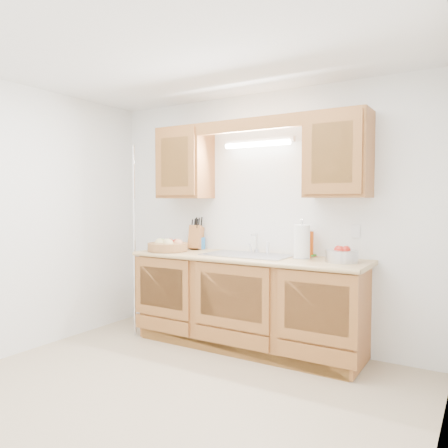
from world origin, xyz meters
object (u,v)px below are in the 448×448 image
Objects in this scene: fruit_basket at (168,246)px; knife_block at (196,237)px; paper_towel at (302,242)px; apple_bowl at (342,255)px.

fruit_basket is 1.15× the size of knife_block.
paper_towel is 0.39m from apple_bowl.
paper_towel is at bearing 175.55° from apple_bowl.
fruit_basket is 1.15× the size of paper_towel.
apple_bowl is at bearing 3.86° from fruit_basket.
paper_towel is (1.41, 0.15, 0.09)m from fruit_basket.
apple_bowl is (1.79, 0.12, 0.00)m from fruit_basket.
knife_block is at bearing 173.82° from apple_bowl.
apple_bowl is (1.64, -0.18, -0.07)m from knife_block.
apple_bowl is at bearing -4.45° from paper_towel.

